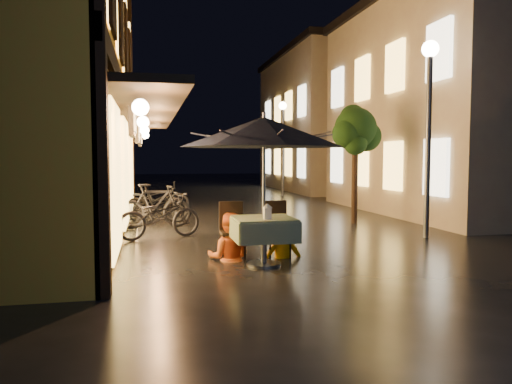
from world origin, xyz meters
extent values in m
plane|color=black|center=(0.00, 0.00, 0.00)|extent=(90.00, 90.00, 0.00)
cube|color=gold|center=(-5.75, 4.00, 3.50)|extent=(4.50, 11.00, 7.00)
cube|color=black|center=(-3.47, 4.00, 3.30)|extent=(0.12, 11.00, 0.35)
cube|color=black|center=(-2.90, 4.00, 2.75)|extent=(1.20, 10.50, 0.12)
cube|color=#FBC154|center=(-3.44, 3.00, 4.60)|extent=(0.10, 0.90, 1.50)
cube|color=#FBC154|center=(-3.44, 5.50, 4.60)|extent=(0.10, 0.90, 1.50)
cube|color=#FBC154|center=(-3.44, 8.00, 4.60)|extent=(0.10, 0.90, 1.50)
cube|color=#FBC154|center=(-3.44, 0.50, 1.40)|extent=(0.10, 2.20, 2.40)
cube|color=#FBC154|center=(-3.44, 4.00, 1.40)|extent=(0.10, 2.20, 2.40)
cube|color=#FBC154|center=(-3.44, 7.50, 1.40)|extent=(0.10, 2.20, 2.40)
cube|color=#B9AB8F|center=(7.50, 6.50, 3.25)|extent=(7.00, 9.00, 6.50)
cube|color=black|center=(7.50, 6.50, 6.65)|extent=(7.30, 9.30, 0.30)
cube|color=#FBC154|center=(3.95, 3.20, 1.50)|extent=(0.10, 1.00, 1.40)
cube|color=#FBC154|center=(3.95, 3.20, 4.30)|extent=(0.10, 1.00, 1.40)
cube|color=#FBC154|center=(3.95, 5.40, 1.50)|extent=(0.10, 1.00, 1.40)
cube|color=#FBC154|center=(3.95, 5.40, 4.30)|extent=(0.10, 1.00, 1.40)
cube|color=#FBC154|center=(3.95, 7.60, 1.50)|extent=(0.10, 1.00, 1.40)
cube|color=#FBC154|center=(3.95, 7.60, 4.30)|extent=(0.10, 1.00, 1.40)
cube|color=#FBC154|center=(3.95, 9.80, 1.50)|extent=(0.10, 1.00, 1.40)
cube|color=#FBC154|center=(3.95, 9.80, 4.30)|extent=(0.10, 1.00, 1.40)
cube|color=#B9AB8F|center=(7.50, 18.00, 3.50)|extent=(7.00, 10.00, 7.00)
cube|color=black|center=(7.50, 18.00, 7.15)|extent=(7.30, 10.30, 0.30)
cube|color=#FBC154|center=(3.95, 14.20, 1.50)|extent=(0.10, 1.00, 1.40)
cube|color=#FBC154|center=(3.95, 14.20, 4.30)|extent=(0.10, 1.00, 1.40)
cube|color=#FBC154|center=(3.95, 16.40, 1.50)|extent=(0.10, 1.00, 1.40)
cube|color=#FBC154|center=(3.95, 16.40, 4.30)|extent=(0.10, 1.00, 1.40)
cube|color=#FBC154|center=(3.95, 18.60, 1.50)|extent=(0.10, 1.00, 1.40)
cube|color=#FBC154|center=(3.95, 18.60, 4.30)|extent=(0.10, 1.00, 1.40)
cube|color=#FBC154|center=(3.95, 20.80, 1.50)|extent=(0.10, 1.00, 1.40)
cube|color=#FBC154|center=(3.95, 20.80, 4.30)|extent=(0.10, 1.00, 1.40)
cylinder|color=black|center=(2.40, 4.50, 1.10)|extent=(0.16, 0.16, 2.20)
sphere|color=black|center=(2.40, 4.50, 2.50)|extent=(1.10, 1.10, 1.10)
sphere|color=black|center=(2.75, 4.60, 2.30)|extent=(0.80, 0.80, 0.80)
sphere|color=black|center=(2.10, 4.35, 2.35)|extent=(0.76, 0.76, 0.76)
sphere|color=black|center=(2.45, 4.80, 2.80)|extent=(0.70, 0.70, 0.70)
sphere|color=black|center=(2.30, 4.25, 2.10)|extent=(0.60, 0.60, 0.60)
cylinder|color=#59595E|center=(3.00, 2.00, 2.00)|extent=(0.12, 0.12, 4.00)
sphere|color=#FFE6C1|center=(3.00, 2.00, 4.05)|extent=(0.36, 0.36, 0.36)
cylinder|color=#59595E|center=(3.00, 14.00, 2.00)|extent=(0.12, 0.12, 4.00)
sphere|color=#FFE6C1|center=(3.00, 14.00, 4.05)|extent=(0.36, 0.36, 0.36)
cylinder|color=#59595E|center=(-1.10, 0.01, 0.36)|extent=(0.10, 0.10, 0.72)
cylinder|color=#59595E|center=(-1.10, 0.01, 0.02)|extent=(0.56, 0.56, 0.04)
cube|color=#2F6235|center=(-1.10, 0.01, 0.75)|extent=(0.95, 0.95, 0.06)
cube|color=#2F6235|center=(-0.62, 0.01, 0.58)|extent=(0.04, 0.95, 0.33)
cube|color=#2F6235|center=(-1.57, 0.01, 0.58)|extent=(0.04, 0.95, 0.33)
cube|color=#2F6235|center=(-1.10, 0.48, 0.58)|extent=(0.95, 0.04, 0.33)
cube|color=#2F6235|center=(-1.10, -0.47, 0.58)|extent=(0.95, 0.04, 0.33)
cylinder|color=#59595E|center=(-1.10, 0.01, 1.15)|extent=(0.05, 0.05, 2.30)
cone|color=black|center=(-1.10, 0.01, 2.15)|extent=(2.66, 2.66, 0.48)
cylinder|color=#59595E|center=(-1.10, 0.01, 2.40)|extent=(0.06, 0.06, 0.12)
cube|color=black|center=(-1.50, 0.66, 0.45)|extent=(0.42, 0.42, 0.05)
cube|color=black|center=(-1.50, 0.85, 0.70)|extent=(0.42, 0.04, 0.55)
cylinder|color=black|center=(-1.68, 0.48, 0.21)|extent=(0.04, 0.04, 0.43)
cylinder|color=black|center=(-1.32, 0.48, 0.21)|extent=(0.04, 0.04, 0.43)
cylinder|color=black|center=(-1.68, 0.84, 0.21)|extent=(0.04, 0.04, 0.43)
cylinder|color=black|center=(-1.32, 0.84, 0.21)|extent=(0.04, 0.04, 0.43)
cube|color=black|center=(-0.70, 0.66, 0.45)|extent=(0.42, 0.42, 0.05)
cube|color=black|center=(-0.70, 0.85, 0.70)|extent=(0.42, 0.04, 0.55)
cylinder|color=black|center=(-0.88, 0.48, 0.21)|extent=(0.04, 0.04, 0.43)
cylinder|color=black|center=(-0.52, 0.48, 0.21)|extent=(0.04, 0.04, 0.43)
cylinder|color=black|center=(-0.88, 0.84, 0.21)|extent=(0.04, 0.04, 0.43)
cylinder|color=black|center=(-0.52, 0.84, 0.21)|extent=(0.04, 0.04, 0.43)
cube|color=white|center=(-1.10, -0.24, 0.87)|extent=(0.11, 0.11, 0.18)
cube|color=#FFD88C|center=(-1.10, -0.24, 0.86)|extent=(0.07, 0.07, 0.12)
cone|color=white|center=(-1.10, -0.24, 0.99)|extent=(0.16, 0.16, 0.07)
imported|color=orange|center=(-1.57, 0.58, 0.79)|extent=(0.89, 0.77, 1.57)
imported|color=orange|center=(-0.64, 0.60, 0.71)|extent=(0.98, 0.64, 1.42)
imported|color=black|center=(-2.69, 3.05, 0.49)|extent=(1.97, 1.26, 0.98)
imported|color=black|center=(-2.77, 4.69, 0.55)|extent=(1.89, 0.83, 1.10)
imported|color=black|center=(-2.79, 6.06, 0.43)|extent=(1.75, 1.01, 0.87)
imported|color=black|center=(-2.72, 5.88, 0.52)|extent=(1.78, 0.79, 1.03)
imported|color=black|center=(-2.64, 7.86, 0.50)|extent=(1.96, 0.83, 1.00)
camera|label=1|loc=(-2.89, -7.77, 1.75)|focal=35.00mm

